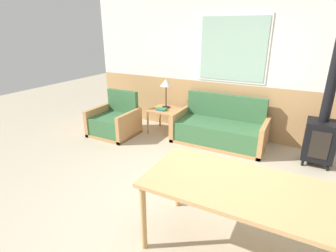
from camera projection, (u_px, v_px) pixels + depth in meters
name	position (u px, v px, depth m)	size (l,w,h in m)	color
ground_plane	(204.00, 216.00, 3.11)	(16.00, 16.00, 0.00)	#B2A58C
wall_back	(257.00, 70.00, 4.81)	(7.20, 0.09, 2.70)	tan
couch	(219.00, 130.00, 4.98)	(1.71, 0.79, 0.89)	#B27F4C
armchair	(115.00, 123.00, 5.40)	(0.88, 0.78, 0.87)	#B27F4C
side_table	(164.00, 112.00, 5.48)	(0.57, 0.57, 0.51)	#B27F4C
table_lamp	(166.00, 85.00, 5.37)	(0.23, 0.23, 0.60)	black
book_stack	(161.00, 109.00, 5.37)	(0.23, 0.17, 0.04)	#234799
dining_table	(255.00, 195.00, 2.32)	(2.01, 0.88, 0.77)	tan
wood_stove	(323.00, 126.00, 4.09)	(0.44, 0.45, 2.32)	black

